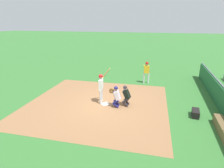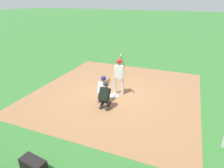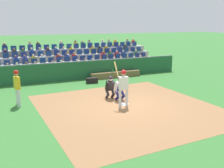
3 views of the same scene
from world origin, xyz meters
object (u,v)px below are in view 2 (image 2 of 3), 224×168
catcher_crouching (104,88)px  home_plate_umpire (105,94)px  home_plate_marker (113,95)px  batter_at_plate (119,73)px  equipment_duffel_bag (33,165)px

catcher_crouching → home_plate_umpire: catcher_crouching is taller
home_plate_marker → batter_at_plate: size_ratio=0.20×
equipment_duffel_bag → home_plate_umpire: bearing=90.2°
home_plate_marker → batter_at_plate: 1.19m
home_plate_marker → batter_at_plate: bearing=58.9°
home_plate_marker → home_plate_umpire: bearing=-82.0°
batter_at_plate → catcher_crouching: size_ratio=1.68×
home_plate_marker → equipment_duffel_bag: (-0.16, -5.13, 0.17)m
batter_at_plate → catcher_crouching: (-0.33, -1.04, -0.43)m
catcher_crouching → equipment_duffel_bag: catcher_crouching is taller
catcher_crouching → equipment_duffel_bag: size_ratio=1.72×
home_plate_marker → catcher_crouching: catcher_crouching is taller
batter_at_plate → equipment_duffel_bag: (-0.34, -5.43, -0.98)m
batter_at_plate → home_plate_umpire: size_ratio=1.72×
batter_at_plate → home_plate_umpire: batter_at_plate is taller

